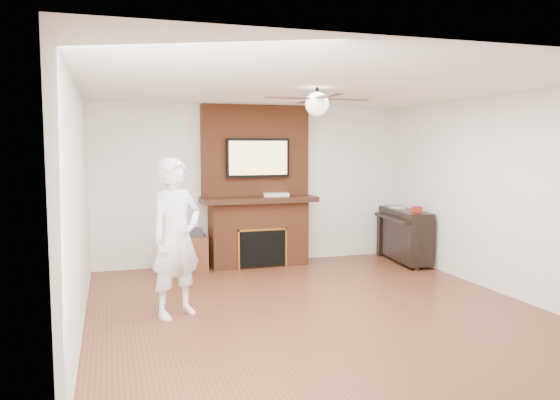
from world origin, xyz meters
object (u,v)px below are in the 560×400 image
object	(u,v)px
side_table	(188,251)
fireplace	(257,202)
piano	(404,234)
person	(176,238)

from	to	relation	value
side_table	fireplace	bearing A→B (deg)	4.64
piano	fireplace	bearing A→B (deg)	172.63
side_table	piano	world-z (taller)	piano
fireplace	person	world-z (taller)	fireplace
fireplace	side_table	size ratio (longest dim) A/B	4.03
fireplace	piano	xyz separation A→B (m)	(2.29, -0.55, -0.54)
person	piano	world-z (taller)	person
person	piano	bearing A→B (deg)	-6.12
side_table	person	bearing A→B (deg)	-99.76
fireplace	person	xyz separation A→B (m)	(-1.53, -2.28, -0.13)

